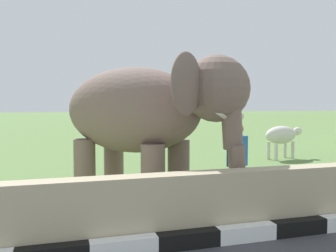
{
  "coord_description": "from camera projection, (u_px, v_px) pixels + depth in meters",
  "views": [
    {
      "loc": [
        0.22,
        -0.43,
        1.99
      ],
      "look_at": [
        2.18,
        6.1,
        1.6
      ],
      "focal_mm": 38.51,
      "sensor_mm": 36.0,
      "label": 1
    }
  ],
  "objects": [
    {
      "name": "barrier_parapet",
      "position": [
        188.0,
        207.0,
        5.3
      ],
      "size": [
        28.0,
        0.36,
        1.0
      ],
      "primitive_type": "cube",
      "color": "tan",
      "rests_on": "ground_plane"
    },
    {
      "name": "cow_near",
      "position": [
        282.0,
        136.0,
        13.36
      ],
      "size": [
        1.93,
        0.98,
        1.23
      ],
      "color": "beige",
      "rests_on": "ground_plane"
    },
    {
      "name": "person_handler",
      "position": [
        237.0,
        161.0,
        6.95
      ],
      "size": [
        0.59,
        0.43,
        1.66
      ],
      "color": "navy",
      "rests_on": "ground_plane"
    },
    {
      "name": "elephant",
      "position": [
        146.0,
        112.0,
        7.03
      ],
      "size": [
        3.76,
        3.89,
        2.86
      ],
      "color": "#776057",
      "rests_on": "ground_plane"
    }
  ]
}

